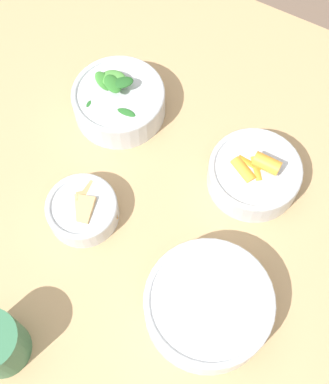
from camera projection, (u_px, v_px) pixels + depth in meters
name	position (u px, v px, depth m)	size (l,w,h in m)	color
ground_plane	(163.00, 313.00, 1.53)	(10.00, 10.00, 0.00)	brown
dining_table	(162.00, 234.00, 0.97)	(0.98, 1.01, 0.74)	tan
bowl_carrots	(254.00, 173.00, 0.86)	(0.15, 0.15, 0.07)	silver
bowl_greens	(119.00, 101.00, 0.92)	(0.16, 0.16, 0.08)	silver
bowl_beans_hotdog	(208.00, 306.00, 0.77)	(0.19, 0.19, 0.06)	silver
bowl_cookies	(83.00, 209.00, 0.84)	(0.11, 0.11, 0.05)	silver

